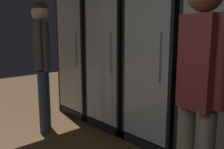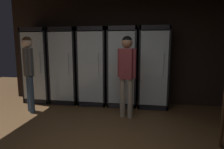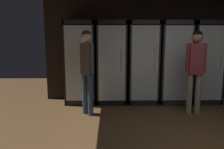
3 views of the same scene
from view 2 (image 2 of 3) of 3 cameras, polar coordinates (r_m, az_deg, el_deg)
The scene contains 8 objects.
wall_back at distance 4.92m, azimuth 2.49°, elevation 7.84°, with size 6.00×0.06×2.80m, color black.
cooler_far_left at distance 5.36m, azimuth -20.92°, elevation 2.40°, with size 0.68×0.59×1.92m.
cooler_left at distance 5.03m, azimuth -13.66°, elevation 2.31°, with size 0.68×0.59×1.92m.
cooler_center at distance 4.79m, azimuth -5.54°, elevation 2.24°, with size 0.68×0.59×1.92m.
cooler_right at distance 4.66m, azimuth 3.25°, elevation 2.07°, with size 0.68×0.59×1.92m.
cooler_far_right at distance 4.63m, azimuth 12.34°, elevation 1.90°, with size 0.68×0.59×1.92m.
shopper_near at distance 3.78m, azimuth 4.48°, elevation 2.04°, with size 0.38×0.22×1.66m.
shopper_far at distance 4.48m, azimuth -23.93°, elevation 2.42°, with size 0.27×0.27×1.67m.
Camera 2 is at (0.60, -1.85, 1.47)m, focal length 30.24 mm.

